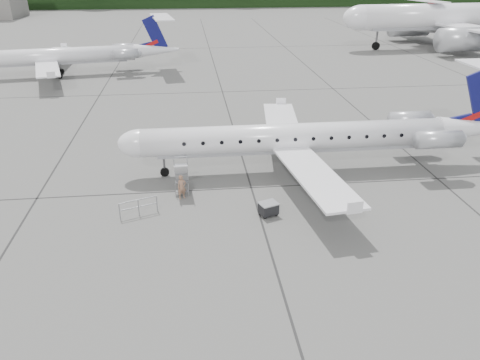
{
  "coord_description": "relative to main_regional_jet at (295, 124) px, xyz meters",
  "views": [
    {
      "loc": [
        -8.3,
        -21.78,
        13.5
      ],
      "look_at": [
        -5.67,
        1.7,
        2.3
      ],
      "focal_mm": 35.0,
      "sensor_mm": 36.0,
      "label": 1
    }
  ],
  "objects": [
    {
      "name": "ground",
      "position": [
        1.26,
        -7.75,
        -3.4
      ],
      "size": [
        320.0,
        320.0,
        0.0
      ],
      "primitive_type": "plane",
      "color": "#5B5B58",
      "rests_on": "ground"
    },
    {
      "name": "main_regional_jet",
      "position": [
        0.0,
        0.0,
        0.0
      ],
      "size": [
        26.6,
        19.19,
        6.81
      ],
      "primitive_type": null,
      "rotation": [
        0.0,
        0.0,
        0.0
      ],
      "color": "white",
      "rests_on": "ground"
    },
    {
      "name": "airstair",
      "position": [
        -7.75,
        -2.17,
        -2.34
      ],
      "size": [
        0.86,
        2.3,
        2.13
      ],
      "primitive_type": null,
      "rotation": [
        0.0,
        0.0,
        0.0
      ],
      "color": "white",
      "rests_on": "ground"
    },
    {
      "name": "passenger",
      "position": [
        -7.74,
        -3.47,
        -2.63
      ],
      "size": [
        0.67,
        0.56,
        1.55
      ],
      "primitive_type": "imported",
      "rotation": [
        0.0,
        0.0,
        0.4
      ],
      "color": "#966B52",
      "rests_on": "ground"
    },
    {
      "name": "safety_railing",
      "position": [
        -10.24,
        -5.33,
        -2.9
      ],
      "size": [
        2.09,
        0.84,
        1.0
      ],
      "primitive_type": null,
      "rotation": [
        0.0,
        0.0,
        0.36
      ],
      "color": "gray",
      "rests_on": "ground"
    },
    {
      "name": "baggage_cart",
      "position": [
        -2.77,
        -6.15,
        -2.97
      ],
      "size": [
        1.21,
        1.1,
        0.86
      ],
      "primitive_type": null,
      "rotation": [
        0.0,
        0.0,
        0.36
      ],
      "color": "black",
      "rests_on": "ground"
    },
    {
      "name": "bg_narrowbody",
      "position": [
        35.98,
        46.7,
        3.6
      ],
      "size": [
        40.8,
        30.63,
        14.0
      ],
      "primitive_type": null,
      "rotation": [
        0.0,
        0.0,
        0.07
      ],
      "color": "white",
      "rests_on": "ground"
    },
    {
      "name": "bg_regional_left",
      "position": [
        -24.05,
        31.93,
        0.08
      ],
      "size": [
        29.08,
        22.85,
        6.96
      ],
      "primitive_type": null,
      "rotation": [
        0.0,
        0.0,
        0.15
      ],
      "color": "white",
      "rests_on": "ground"
    }
  ]
}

